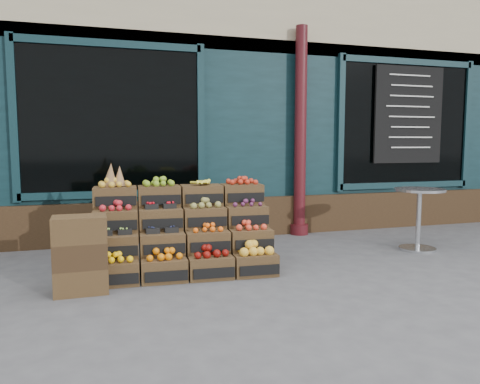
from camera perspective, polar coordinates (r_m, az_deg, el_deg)
name	(u,v)px	position (r m, az deg, el deg)	size (l,w,h in m)	color
ground	(277,275)	(5.18, 4.49, -10.11)	(60.00, 60.00, 0.00)	#4D4D50
shop_facade	(186,96)	(9.95, -6.60, 11.52)	(12.00, 6.24, 4.80)	#0C262B
crate_display	(183,237)	(5.36, -7.00, -5.46)	(2.00, 1.08, 1.22)	#47321C
spare_crates	(80,255)	(4.76, -18.89, -7.23)	(0.50, 0.35, 0.74)	#47321C
bistro_table	(419,212)	(6.69, 20.96, -2.28)	(0.66, 0.66, 0.83)	#B5B8BC
shopkeeper	(105,172)	(7.39, -16.14, 2.39)	(0.73, 0.48, 2.00)	#1B5F1D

